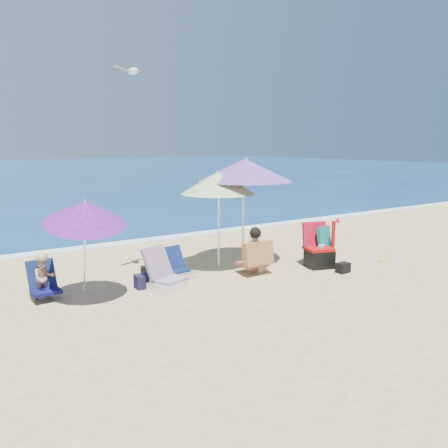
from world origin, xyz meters
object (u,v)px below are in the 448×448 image
chair_navy (180,270)px  camp_chair_right (318,250)px  person_left (44,278)px  furled_umbrella (334,239)px  seagull (133,71)px  umbrella_striped (218,183)px  camp_chair_left (319,254)px  umbrella_blue (85,213)px  person_center (255,251)px  umbrella_turquoise (245,170)px  chair_rainbow (165,279)px

chair_navy → camp_chair_right: 3.34m
chair_navy → person_left: size_ratio=0.79×
chair_navy → furled_umbrella: bearing=-17.2°
seagull → umbrella_striped: bearing=-8.4°
person_left → camp_chair_left: bearing=-11.3°
chair_navy → umbrella_striped: bearing=11.7°
umbrella_blue → furled_umbrella: umbrella_blue is taller
chair_navy → person_center: person_center is taller
person_center → camp_chair_left: bearing=-12.2°
umbrella_striped → camp_chair_left: (1.95, -1.18, -1.62)m
umbrella_striped → person_center: 1.70m
umbrella_turquoise → person_left: (-4.50, -0.07, -1.78)m
seagull → camp_chair_left: bearing=-21.2°
umbrella_striped → chair_navy: 2.08m
camp_chair_right → umbrella_turquoise: bearing=145.2°
chair_rainbow → camp_chair_right: camp_chair_right is taller
umbrella_blue → chair_rainbow: umbrella_blue is taller
camp_chair_right → umbrella_striped: bearing=156.1°
person_left → seagull: seagull is taller
umbrella_blue → chair_rainbow: (1.40, -0.20, -1.38)m
camp_chair_right → person_left: (-5.91, 0.91, 0.08)m
umbrella_turquoise → umbrella_blue: size_ratio=1.27×
chair_rainbow → person_center: bearing=-1.9°
furled_umbrella → camp_chair_right: size_ratio=1.28×
umbrella_blue → seagull: seagull is taller
umbrella_striped → person_left: bearing=-179.3°
umbrella_turquoise → camp_chair_left: size_ratio=2.46×
person_left → umbrella_striped: bearing=0.7°
furled_umbrella → umbrella_turquoise: bearing=140.2°
chair_navy → person_left: (-2.66, 0.18, 0.23)m
chair_navy → camp_chair_right: bearing=-12.6°
umbrella_turquoise → furled_umbrella: (1.57, -1.31, -1.55)m
camp_chair_left → person_left: 5.82m
umbrella_turquoise → camp_chair_left: umbrella_turquoise is taller
furled_umbrella → chair_rainbow: (-4.02, 0.51, -0.42)m
person_center → umbrella_blue: bearing=175.6°
chair_navy → seagull: bearing=144.8°
umbrella_blue → person_left: size_ratio=2.20×
umbrella_turquoise → camp_chair_right: (1.41, -0.98, -1.86)m
furled_umbrella → person_center: size_ratio=1.12×
umbrella_striped → chair_rainbow: (-1.70, -0.78, -1.71)m
person_center → seagull: size_ratio=1.60×
umbrella_striped → camp_chair_left: bearing=-31.3°
furled_umbrella → person_left: furled_umbrella is taller
person_center → person_left: size_ratio=1.16×
umbrella_turquoise → chair_navy: umbrella_turquoise is taller
furled_umbrella → camp_chair_left: 0.50m
furled_umbrella → seagull: seagull is taller
camp_chair_left → person_left: (-5.70, 1.14, 0.10)m
umbrella_turquoise → person_center: (-0.36, -0.87, -1.68)m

